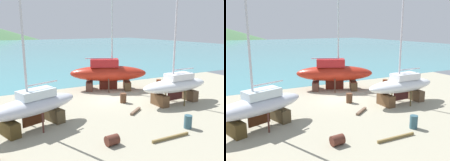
# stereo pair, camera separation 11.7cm
# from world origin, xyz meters

# --- Properties ---
(ground_plane) EXTENTS (39.46, 39.46, 0.00)m
(ground_plane) POSITION_xyz_m (0.00, -3.64, 0.00)
(ground_plane) COLOR #9F9982
(sea_water) EXTENTS (157.85, 117.91, 0.01)m
(sea_water) POSITION_xyz_m (0.00, 65.09, 0.00)
(sea_water) COLOR teal
(sea_water) RESTS_ON ground
(sailboat_far_slipway) EXTENTS (7.02, 4.28, 10.97)m
(sailboat_far_slipway) POSITION_xyz_m (-7.82, -3.48, 1.56)
(sailboat_far_slipway) COLOR #46371A
(sailboat_far_slipway) RESTS_ON ground
(sailboat_large_starboard) EXTENTS (8.63, 5.83, 12.36)m
(sailboat_large_starboard) POSITION_xyz_m (1.34, 3.52, 1.87)
(sailboat_large_starboard) COLOR brown
(sailboat_large_starboard) RESTS_ON ground
(sailboat_mid_port) EXTENTS (7.06, 2.54, 9.88)m
(sailboat_mid_port) POSITION_xyz_m (4.64, -3.55, 1.59)
(sailboat_mid_port) COLOR brown
(sailboat_mid_port) RESTS_ON ground
(barrel_by_slipway) EXTENTS (0.80, 0.67, 0.62)m
(barrel_by_slipway) POSITION_xyz_m (-4.26, -8.14, 0.31)
(barrel_by_slipway) COLOR #532A1F
(barrel_by_slipway) RESTS_ON ground
(barrel_rust_far) EXTENTS (0.80, 0.80, 0.87)m
(barrel_rust_far) POSITION_xyz_m (0.41, -1.42, 0.44)
(barrel_rust_far) COLOR brown
(barrel_rust_far) RESTS_ON ground
(barrel_blue_faded) EXTENTS (0.63, 0.63, 0.91)m
(barrel_blue_faded) POSITION_xyz_m (1.43, -8.39, 0.45)
(barrel_blue_faded) COLOR #305461
(barrel_blue_faded) RESTS_ON ground
(barrel_tipped_right) EXTENTS (0.78, 0.78, 0.83)m
(barrel_tipped_right) POSITION_xyz_m (7.16, 1.97, 0.41)
(barrel_tipped_right) COLOR #5F2C15
(barrel_tipped_right) RESTS_ON ground
(timber_plank_far) EXTENTS (2.77, 0.18, 0.17)m
(timber_plank_far) POSITION_xyz_m (-0.69, -9.12, 0.09)
(timber_plank_far) COLOR olive
(timber_plank_far) RESTS_ON ground
(timber_long_fore) EXTENTS (1.54, 1.17, 0.19)m
(timber_long_fore) POSITION_xyz_m (-0.01, -4.11, 0.09)
(timber_long_fore) COLOR brown
(timber_long_fore) RESTS_ON ground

